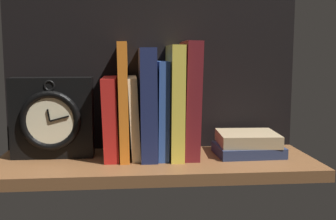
{
  "coord_description": "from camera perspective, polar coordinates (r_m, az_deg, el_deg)",
  "views": [
    {
      "loc": [
        -5.66,
        -89.69,
        23.01
      ],
      "look_at": [
        2.96,
        3.26,
        10.51
      ],
      "focal_mm": 44.26,
      "sensor_mm": 36.0,
      "label": 1
    }
  ],
  "objects": [
    {
      "name": "book_yellow_seinlanguage",
      "position": [
        0.94,
        0.91,
        1.24
      ],
      "size": [
        3.1,
        16.41,
        25.1
      ],
      "primitive_type": "cube",
      "rotation": [
        0.0,
        0.01,
        0.0
      ],
      "color": "gold",
      "rests_on": "ground_plane"
    },
    {
      "name": "book_stack_side",
      "position": [
        0.98,
        10.92,
        -4.57
      ],
      "size": [
        15.12,
        13.17,
        5.08
      ],
      "color": "#232D4C",
      "rests_on": "ground_plane"
    },
    {
      "name": "book_red_requiem",
      "position": [
        0.94,
        -7.83,
        -1.0
      ],
      "size": [
        3.66,
        14.65,
        18.12
      ],
      "primitive_type": "cube",
      "rotation": [
        0.0,
        -0.03,
        0.0
      ],
      "color": "red",
      "rests_on": "ground_plane"
    },
    {
      "name": "book_blue_modern",
      "position": [
        0.94,
        -0.86,
        0.15
      ],
      "size": [
        2.62,
        14.67,
        21.58
      ],
      "primitive_type": "cube",
      "rotation": [
        0.0,
        0.01,
        0.0
      ],
      "color": "#2D4C8E",
      "rests_on": "ground_plane"
    },
    {
      "name": "book_navy_bierce",
      "position": [
        0.94,
        -2.85,
        1.02
      ],
      "size": [
        3.74,
        16.26,
        24.51
      ],
      "primitive_type": "cube",
      "rotation": [
        0.0,
        -0.01,
        0.0
      ],
      "color": "#192147",
      "rests_on": "ground_plane"
    },
    {
      "name": "ground_plane",
      "position": [
        0.93,
        -1.64,
        -7.48
      ],
      "size": [
        70.41,
        25.34,
        2.5
      ],
      "primitive_type": "cube",
      "color": "brown"
    },
    {
      "name": "book_cream_twain",
      "position": [
        0.94,
        -4.69,
        -0.95
      ],
      "size": [
        2.69,
        13.49,
        18.13
      ],
      "primitive_type": "cube",
      "rotation": [
        0.0,
        -0.04,
        0.0
      ],
      "color": "beige",
      "rests_on": "ground_plane"
    },
    {
      "name": "framed_clock",
      "position": [
        0.96,
        -15.66,
        -1.08
      ],
      "size": [
        18.02,
        6.25,
        18.02
      ],
      "color": "black",
      "rests_on": "ground_plane"
    },
    {
      "name": "book_maroon_dawkins",
      "position": [
        0.94,
        2.96,
        1.52
      ],
      "size": [
        3.91,
        14.99,
        26.01
      ],
      "primitive_type": "cube",
      "rotation": [
        0.0,
        0.02,
        0.0
      ],
      "color": "maroon",
      "rests_on": "ground_plane"
    },
    {
      "name": "book_orange_pandolfini",
      "position": [
        0.94,
        -6.11,
        1.35
      ],
      "size": [
        2.36,
        15.58,
        25.74
      ],
      "primitive_type": "cube",
      "rotation": [
        0.0,
        -0.01,
        0.0
      ],
      "color": "orange",
      "rests_on": "ground_plane"
    },
    {
      "name": "back_panel",
      "position": [
        1.02,
        -2.12,
        5.07
      ],
      "size": [
        70.41,
        1.2,
        36.94
      ],
      "primitive_type": "cube",
      "color": "black",
      "rests_on": "ground_plane"
    }
  ]
}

